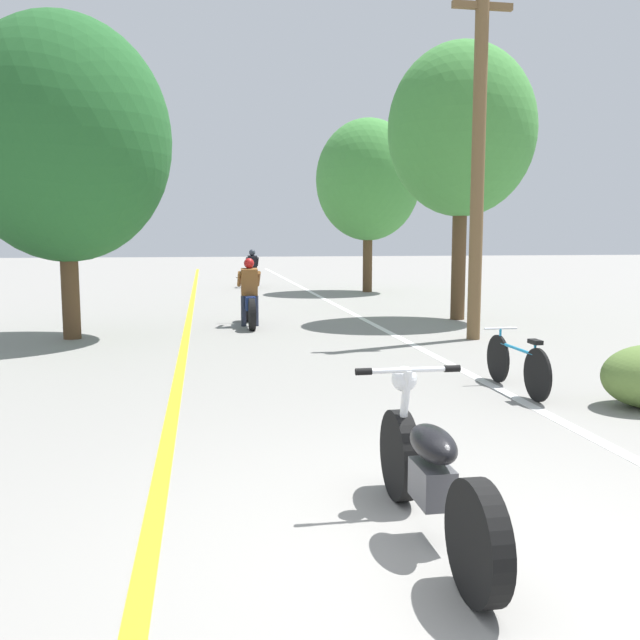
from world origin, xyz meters
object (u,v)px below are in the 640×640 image
(motorcycle_rider_lead, at_px, (250,301))
(motorcycle_rider_far, at_px, (252,273))
(roadside_tree_right_far, at_px, (368,180))
(roadside_tree_left, at_px, (64,140))
(motorcycle_foreground, at_px, (430,475))
(roadside_tree_right_near, at_px, (462,131))
(bicycle_parked, at_px, (517,364))
(utility_pole, at_px, (478,155))

(motorcycle_rider_lead, relative_size, motorcycle_rider_far, 1.05)
(roadside_tree_right_far, relative_size, roadside_tree_left, 1.00)
(roadside_tree_left, xyz_separation_m, motorcycle_rider_lead, (3.36, 1.26, -3.06))
(motorcycle_rider_lead, bearing_deg, motorcycle_foreground, -87.66)
(roadside_tree_right_near, height_order, bicycle_parked, roadside_tree_right_near)
(utility_pole, xyz_separation_m, roadside_tree_right_near, (0.82, 2.92, 0.88))
(motorcycle_rider_lead, bearing_deg, roadside_tree_right_far, 60.99)
(roadside_tree_left, bearing_deg, bicycle_parked, -41.28)
(motorcycle_foreground, relative_size, motorcycle_rider_lead, 0.99)
(motorcycle_rider_far, bearing_deg, motorcycle_rider_lead, -94.37)
(roadside_tree_right_far, relative_size, bicycle_parked, 3.45)
(motorcycle_rider_lead, bearing_deg, roadside_tree_right_near, 4.19)
(motorcycle_rider_far, bearing_deg, roadside_tree_right_far, -36.08)
(motorcycle_rider_far, distance_m, bicycle_parked, 17.71)
(utility_pole, distance_m, motorcycle_rider_lead, 5.47)
(roadside_tree_right_near, bearing_deg, roadside_tree_left, -168.82)
(utility_pole, xyz_separation_m, motorcycle_rider_far, (-3.10, 13.50, -2.79))
(utility_pole, bearing_deg, motorcycle_rider_far, 102.95)
(roadside_tree_left, bearing_deg, roadside_tree_right_near, 11.18)
(roadside_tree_right_near, relative_size, bicycle_parked, 3.64)
(roadside_tree_right_near, relative_size, motorcycle_rider_far, 3.08)
(motorcycle_foreground, height_order, motorcycle_rider_lead, motorcycle_rider_lead)
(roadside_tree_right_near, distance_m, bicycle_parked, 8.24)
(roadside_tree_right_near, height_order, motorcycle_foreground, roadside_tree_right_near)
(roadside_tree_left, height_order, motorcycle_rider_lead, roadside_tree_left)
(motorcycle_rider_far, bearing_deg, roadside_tree_left, -109.01)
(roadside_tree_right_near, xyz_separation_m, motorcycle_foreground, (-4.33, -10.74, -3.79))
(motorcycle_foreground, bearing_deg, roadside_tree_right_far, 77.48)
(roadside_tree_right_far, bearing_deg, motorcycle_foreground, -102.52)
(motorcycle_rider_lead, bearing_deg, utility_pole, -33.09)
(roadside_tree_right_far, xyz_separation_m, bicycle_parked, (-1.76, -14.89, -3.41))
(roadside_tree_right_far, xyz_separation_m, motorcycle_rider_lead, (-4.56, -8.22, -3.22))
(roadside_tree_right_near, xyz_separation_m, bicycle_parked, (-1.95, -7.02, -3.86))
(utility_pole, height_order, roadside_tree_right_near, utility_pole)
(motorcycle_rider_far, bearing_deg, roadside_tree_right_near, -69.67)
(motorcycle_foreground, relative_size, motorcycle_rider_far, 1.04)
(utility_pole, relative_size, motorcycle_rider_lead, 3.12)
(motorcycle_foreground, bearing_deg, motorcycle_rider_lead, 92.34)
(roadside_tree_left, relative_size, motorcycle_rider_far, 2.92)
(utility_pole, distance_m, bicycle_parked, 5.20)
(roadside_tree_right_near, xyz_separation_m, motorcycle_rider_far, (-3.92, 10.58, -3.66))
(roadside_tree_left, bearing_deg, roadside_tree_right_far, 50.10)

